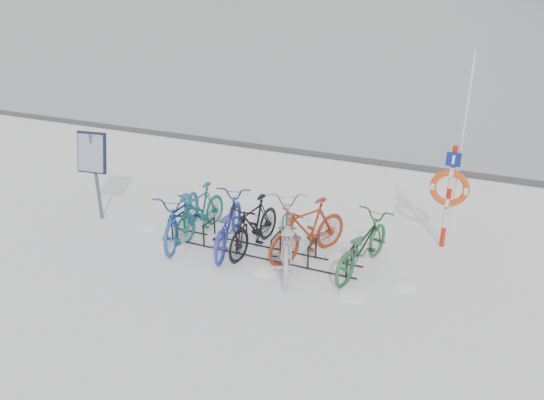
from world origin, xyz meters
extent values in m
plane|color=white|center=(0.00, 0.00, 0.00)|extent=(900.00, 900.00, 0.00)
cube|color=#3F3F42|center=(0.00, 5.90, 0.05)|extent=(400.00, 0.25, 0.10)
cylinder|color=black|center=(-1.80, -0.22, 0.22)|extent=(0.04, 0.04, 0.44)
cylinder|color=black|center=(-1.80, 0.22, 0.22)|extent=(0.04, 0.04, 0.44)
cylinder|color=black|center=(-1.80, 0.00, 0.44)|extent=(0.04, 0.44, 0.04)
cylinder|color=black|center=(-1.08, -0.22, 0.22)|extent=(0.04, 0.04, 0.44)
cylinder|color=black|center=(-1.08, 0.22, 0.22)|extent=(0.04, 0.04, 0.44)
cylinder|color=black|center=(-1.08, 0.00, 0.44)|extent=(0.04, 0.44, 0.04)
cylinder|color=black|center=(-0.36, -0.22, 0.22)|extent=(0.04, 0.04, 0.44)
cylinder|color=black|center=(-0.36, 0.22, 0.22)|extent=(0.04, 0.04, 0.44)
cylinder|color=black|center=(-0.36, 0.00, 0.44)|extent=(0.04, 0.44, 0.04)
cylinder|color=black|center=(0.36, -0.22, 0.22)|extent=(0.04, 0.04, 0.44)
cylinder|color=black|center=(0.36, 0.22, 0.22)|extent=(0.04, 0.04, 0.44)
cylinder|color=black|center=(0.36, 0.00, 0.44)|extent=(0.04, 0.44, 0.04)
cylinder|color=black|center=(1.08, -0.22, 0.22)|extent=(0.04, 0.04, 0.44)
cylinder|color=black|center=(1.08, 0.22, 0.22)|extent=(0.04, 0.04, 0.44)
cylinder|color=black|center=(1.08, 0.00, 0.44)|extent=(0.04, 0.44, 0.04)
cylinder|color=black|center=(1.80, -0.22, 0.22)|extent=(0.04, 0.04, 0.44)
cylinder|color=black|center=(1.80, 0.22, 0.22)|extent=(0.04, 0.04, 0.44)
cylinder|color=black|center=(1.80, 0.00, 0.44)|extent=(0.04, 0.44, 0.04)
cylinder|color=black|center=(0.00, -0.22, 0.02)|extent=(4.00, 0.03, 0.03)
cylinder|color=black|center=(0.00, 0.22, 0.02)|extent=(4.00, 0.03, 0.03)
cylinder|color=#595B5E|center=(-3.79, 0.03, 0.94)|extent=(0.07, 0.07, 1.89)
cube|color=black|center=(-3.79, 0.00, 1.52)|extent=(0.68, 0.32, 0.85)
cube|color=#8C99AD|center=(-3.79, -0.04, 1.52)|extent=(0.61, 0.25, 0.76)
cylinder|color=red|center=(3.21, 1.66, 0.21)|extent=(0.09, 0.09, 0.41)
cylinder|color=silver|center=(3.21, 1.66, 0.62)|extent=(0.09, 0.09, 0.41)
cylinder|color=red|center=(3.21, 1.66, 1.03)|extent=(0.09, 0.09, 0.41)
cylinder|color=silver|center=(3.21, 1.66, 1.44)|extent=(0.09, 0.09, 0.41)
cylinder|color=red|center=(3.21, 1.66, 1.85)|extent=(0.09, 0.09, 0.41)
torus|color=#DE4614|center=(3.21, 1.57, 1.26)|extent=(0.72, 0.12, 0.72)
cube|color=navy|center=(3.21, 1.58, 1.83)|extent=(0.26, 0.03, 0.26)
cylinder|color=silver|center=(3.30, 1.71, 1.87)|extent=(0.03, 0.03, 3.75)
imported|color=#214F96|center=(-1.66, -0.03, 0.56)|extent=(1.28, 2.27, 1.13)
imported|color=#135E57|center=(-1.44, 0.28, 0.52)|extent=(0.61, 1.77, 1.05)
imported|color=#2A379A|center=(-0.66, 0.01, 0.52)|extent=(1.15, 2.11, 1.05)
imported|color=black|center=(-0.15, 0.11, 0.53)|extent=(0.69, 1.81, 1.06)
imported|color=#B2B4B9|center=(0.63, -0.17, 0.60)|extent=(1.56, 2.40, 1.19)
imported|color=maroon|center=(0.90, 0.26, 0.57)|extent=(1.36, 1.93, 1.14)
imported|color=#285D37|center=(1.95, 0.19, 0.52)|extent=(1.06, 2.06, 1.03)
ellipsoid|color=white|center=(-2.56, 0.08, 0.00)|extent=(0.42, 0.42, 0.15)
ellipsoid|color=white|center=(2.05, -0.71, 0.00)|extent=(0.51, 0.51, 0.18)
ellipsoid|color=white|center=(1.46, 0.44, 0.00)|extent=(0.54, 0.54, 0.19)
ellipsoid|color=white|center=(-1.67, -0.44, 0.00)|extent=(0.55, 0.55, 0.19)
ellipsoid|color=white|center=(-1.04, 0.21, 0.00)|extent=(0.46, 0.46, 0.16)
ellipsoid|color=white|center=(2.80, -0.09, 0.00)|extent=(0.40, 0.40, 0.14)
ellipsoid|color=white|center=(0.42, -0.56, 0.00)|extent=(0.52, 0.52, 0.18)
ellipsoid|color=white|center=(0.85, 0.46, 0.00)|extent=(0.35, 0.35, 0.12)
camera|label=1|loc=(3.77, -8.13, 5.00)|focal=35.00mm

